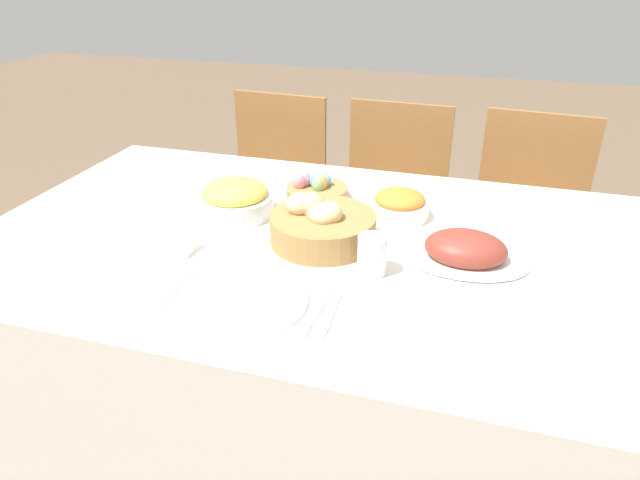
{
  "coord_description": "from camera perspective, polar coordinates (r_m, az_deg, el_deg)",
  "views": [
    {
      "loc": [
        0.34,
        -1.26,
        1.44
      ],
      "look_at": [
        -0.01,
        -0.08,
        0.8
      ],
      "focal_mm": 32.0,
      "sensor_mm": 36.0,
      "label": 1
    }
  ],
  "objects": [
    {
      "name": "carrot_bowl",
      "position": [
        1.61,
        7.94,
        3.52
      ],
      "size": [
        0.16,
        0.16,
        0.08
      ],
      "color": "white",
      "rests_on": "dining_table"
    },
    {
      "name": "drinking_cup",
      "position": [
        1.31,
        5.23,
        -1.51
      ],
      "size": [
        0.07,
        0.07,
        0.09
      ],
      "color": "silver",
      "rests_on": "dining_table"
    },
    {
      "name": "ground_plane",
      "position": [
        1.94,
        0.98,
        -20.15
      ],
      "size": [
        12.0,
        12.0,
        0.0
      ],
      "primitive_type": "plane",
      "color": "brown"
    },
    {
      "name": "butter_dish",
      "position": [
        1.47,
        -14.41,
        -0.41
      ],
      "size": [
        0.11,
        0.07,
        0.03
      ],
      "color": "white",
      "rests_on": "dining_table"
    },
    {
      "name": "pineapple_bowl",
      "position": [
        1.62,
        -8.48,
        4.08
      ],
      "size": [
        0.21,
        0.21,
        0.1
      ],
      "color": "silver",
      "rests_on": "dining_table"
    },
    {
      "name": "fork",
      "position": [
        1.31,
        -14.27,
        -4.73
      ],
      "size": [
        0.02,
        0.17,
        0.0
      ],
      "rotation": [
        0.0,
        0.0,
        -0.04
      ],
      "color": "silver",
      "rests_on": "dining_table"
    },
    {
      "name": "chair_far_left",
      "position": [
        2.5,
        -4.99,
        4.78
      ],
      "size": [
        0.45,
        0.45,
        0.88
      ],
      "rotation": [
        0.0,
        0.0,
        -0.07
      ],
      "color": "olive",
      "rests_on": "ground"
    },
    {
      "name": "knife",
      "position": [
        1.19,
        -0.29,
        -7.3
      ],
      "size": [
        0.02,
        0.17,
        0.0
      ],
      "rotation": [
        0.0,
        0.0,
        -0.04
      ],
      "color": "silver",
      "rests_on": "dining_table"
    },
    {
      "name": "bread_basket",
      "position": [
        1.45,
        0.11,
        1.62
      ],
      "size": [
        0.27,
        0.27,
        0.13
      ],
      "color": "#9E7542",
      "rests_on": "dining_table"
    },
    {
      "name": "ham_platter",
      "position": [
        1.41,
        14.33,
        -1.03
      ],
      "size": [
        0.3,
        0.21,
        0.08
      ],
      "color": "white",
      "rests_on": "dining_table"
    },
    {
      "name": "chair_far_center",
      "position": [
        2.37,
        6.96,
        3.37
      ],
      "size": [
        0.44,
        0.44,
        0.88
      ],
      "rotation": [
        0.0,
        0.0,
        -0.04
      ],
      "color": "olive",
      "rests_on": "ground"
    },
    {
      "name": "dining_table",
      "position": [
        1.68,
        1.08,
        -11.48
      ],
      "size": [
        1.87,
        1.08,
        0.76
      ],
      "color": "white",
      "rests_on": "ground"
    },
    {
      "name": "chair_far_right",
      "position": [
        2.35,
        19.87,
        1.67
      ],
      "size": [
        0.46,
        0.46,
        0.88
      ],
      "rotation": [
        0.0,
        0.0,
        -0.1
      ],
      "color": "olive",
      "rests_on": "ground"
    },
    {
      "name": "dinner_plate",
      "position": [
        1.24,
        -7.63,
        -5.9
      ],
      "size": [
        0.28,
        0.28,
        0.01
      ],
      "color": "white",
      "rests_on": "dining_table"
    },
    {
      "name": "egg_basket",
      "position": [
        1.72,
        -0.39,
        5.11
      ],
      "size": [
        0.18,
        0.18,
        0.08
      ],
      "color": "#9E7542",
      "rests_on": "dining_table"
    },
    {
      "name": "spoon",
      "position": [
        1.19,
        1.11,
        -7.53
      ],
      "size": [
        0.02,
        0.17,
        0.0
      ],
      "rotation": [
        0.0,
        0.0,
        0.04
      ],
      "color": "silver",
      "rests_on": "dining_table"
    }
  ]
}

